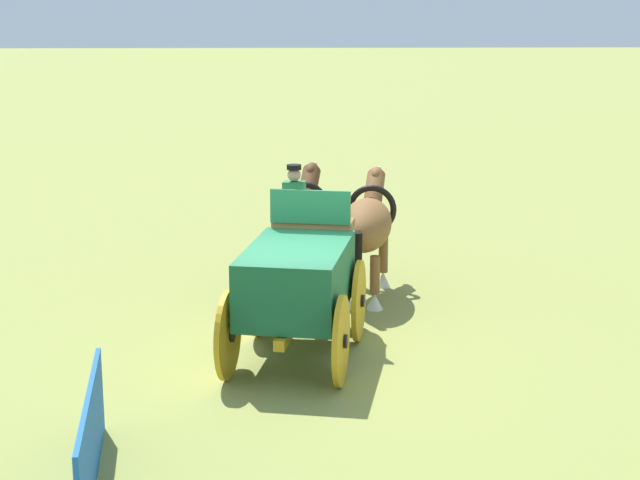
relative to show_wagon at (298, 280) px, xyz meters
name	(u,v)px	position (x,y,z in m)	size (l,w,h in m)	color
ground_plane	(297,358)	(-0.14, 0.02, -1.21)	(220.00, 220.00, 0.00)	olive
show_wagon	(298,280)	(0.00, 0.00, 0.00)	(5.62, 2.36, 2.78)	#195B38
draft_horse_near	(298,221)	(3.53, -0.05, 0.17)	(3.11, 1.26, 2.25)	brown
draft_horse_off	(367,226)	(3.27, -1.32, 0.12)	(3.15, 1.33, 2.20)	brown
sponsor_banner	(91,441)	(-4.31, 2.40, -0.66)	(3.20, 0.06, 1.10)	#1959B2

